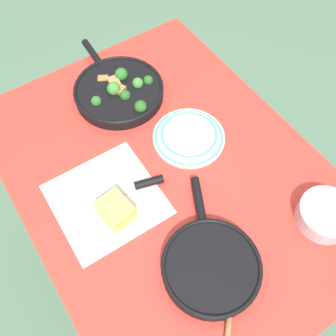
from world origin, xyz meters
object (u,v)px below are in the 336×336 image
prep_bowl_steel (326,215)px  wooden_spoon (229,322)px  grater_knife (130,188)px  skillet_eggs (211,266)px  cheese_block (116,210)px  dinner_plate_stack (189,136)px  skillet_broccoli (119,90)px

prep_bowl_steel → wooden_spoon: bearing=99.8°
grater_knife → wooden_spoon: bearing=108.2°
skillet_eggs → wooden_spoon: bearing=-171.3°
skillet_eggs → cheese_block: cheese_block is taller
cheese_block → dinner_plate_stack: (0.10, -0.32, -0.01)m
grater_knife → cheese_block: size_ratio=2.74×
wooden_spoon → dinner_plate_stack: 0.55m
skillet_broccoli → dinner_plate_stack: bearing=-158.9°
skillet_eggs → dinner_plate_stack: skillet_eggs is taller
skillet_broccoli → grater_knife: size_ratio=1.55×
grater_knife → prep_bowl_steel: size_ratio=1.80×
grater_knife → cheese_block: (-0.05, 0.07, 0.02)m
skillet_eggs → prep_bowl_steel: size_ratio=2.35×
grater_knife → cheese_block: 0.09m
cheese_block → wooden_spoon: bearing=-168.2°
dinner_plate_stack → skillet_broccoli: bearing=17.9°
skillet_broccoli → prep_bowl_steel: 0.74m
wooden_spoon → cheese_block: 0.40m
wooden_spoon → cheese_block: (0.39, 0.08, 0.02)m
skillet_eggs → dinner_plate_stack: (0.37, -0.19, -0.01)m
skillet_eggs → dinner_plate_stack: 0.41m
dinner_plate_stack → prep_bowl_steel: prep_bowl_steel is taller
skillet_broccoli → dinner_plate_stack: 0.29m
skillet_broccoli → wooden_spoon: bearing=172.6°
cheese_block → dinner_plate_stack: size_ratio=0.45×
wooden_spoon → cheese_block: size_ratio=2.58×
cheese_block → prep_bowl_steel: (-0.33, -0.47, -0.00)m
cheese_block → prep_bowl_steel: cheese_block is taller
dinner_plate_stack → cheese_block: bearing=107.5°
skillet_broccoli → skillet_eggs: size_ratio=1.19×
wooden_spoon → prep_bowl_steel: (0.07, -0.38, 0.02)m
skillet_eggs → wooden_spoon: (-0.13, 0.04, -0.01)m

